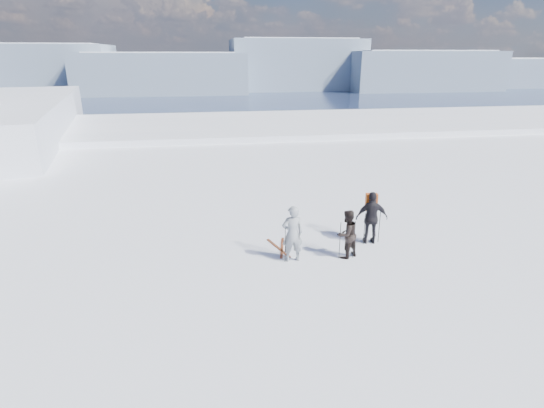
{
  "coord_description": "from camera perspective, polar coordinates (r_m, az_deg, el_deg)",
  "views": [
    {
      "loc": [
        -4.19,
        -10.98,
        6.62
      ],
      "look_at": [
        -1.93,
        3.0,
        1.62
      ],
      "focal_mm": 28.0,
      "sensor_mm": 36.0,
      "label": 1
    }
  ],
  "objects": [
    {
      "name": "skier_grey",
      "position": [
        14.17,
        2.76,
        -4.02
      ],
      "size": [
        0.75,
        0.52,
        1.97
      ],
      "primitive_type": "imported",
      "rotation": [
        0.0,
        0.0,
        3.21
      ],
      "color": "gray",
      "rests_on": "ground"
    },
    {
      "name": "skis_loose",
      "position": [
        15.43,
        1.11,
        -5.91
      ],
      "size": [
        0.67,
        1.68,
        0.03
      ],
      "color": "black",
      "rests_on": "ground"
    },
    {
      "name": "backpack",
      "position": [
        15.73,
        13.43,
        2.94
      ],
      "size": [
        0.46,
        0.31,
        0.63
      ],
      "primitive_type": "cube",
      "rotation": [
        0.0,
        0.0,
        2.96
      ],
      "color": "#C64D12",
      "rests_on": "skier_pack"
    },
    {
      "name": "far_mountain_range",
      "position": [
        467.19,
        -5.3,
        17.68
      ],
      "size": [
        770.0,
        110.0,
        53.0
      ],
      "color": "slate",
      "rests_on": "ground"
    },
    {
      "name": "lake_basin",
      "position": [
        43.23,
        -3.2,
        1.76
      ],
      "size": [
        820.0,
        820.0,
        71.62
      ],
      "color": "white",
      "rests_on": "ground"
    },
    {
      "name": "skier_dark",
      "position": [
        14.67,
        10.02,
        -4.01
      ],
      "size": [
        1.04,
        0.96,
        1.71
      ],
      "primitive_type": "imported",
      "rotation": [
        0.0,
        0.0,
        3.61
      ],
      "color": "black",
      "rests_on": "ground"
    },
    {
      "name": "skier_pack",
      "position": [
        15.91,
        13.25,
        -1.83
      ],
      "size": [
        1.22,
        0.68,
        1.98
      ],
      "primitive_type": "imported",
      "rotation": [
        0.0,
        0.0,
        2.96
      ],
      "color": "black",
      "rests_on": "ground"
    },
    {
      "name": "ski_poles",
      "position": [
        14.9,
        8.82,
        -4.43
      ],
      "size": [
        3.75,
        1.09,
        1.35
      ],
      "color": "black",
      "rests_on": "ground"
    }
  ]
}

